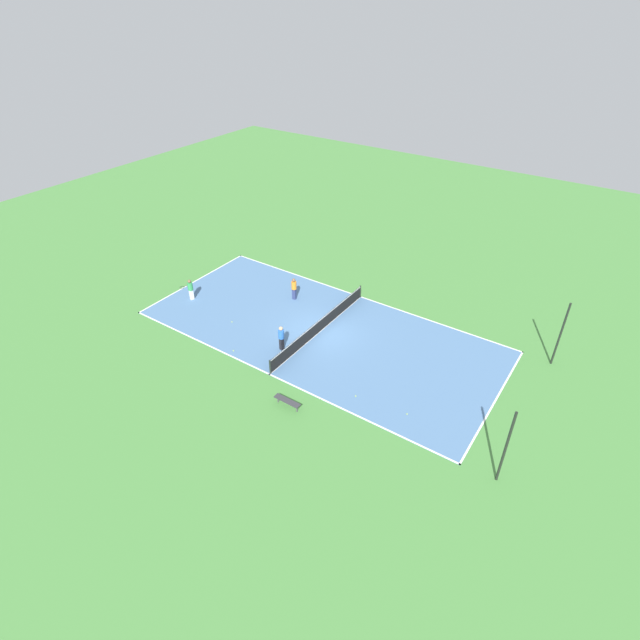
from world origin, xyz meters
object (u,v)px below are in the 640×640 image
(fence_post_back_right, at_px, (506,448))
(tennis_net, at_px, (320,325))
(bench, at_px, (287,401))
(tennis_ball_right_alley, at_px, (232,322))
(fence_post_back_left, at_px, (560,335))
(player_far_green, at_px, (190,288))
(player_near_blue, at_px, (281,336))
(tennis_ball_left_sideline, at_px, (233,351))
(player_center_orange, at_px, (294,287))
(tennis_ball_far_baseline, at_px, (407,414))
(tennis_ball_midcourt, at_px, (356,396))

(fence_post_back_right, bearing_deg, tennis_net, -110.96)
(bench, xyz_separation_m, tennis_ball_right_alley, (-4.22, -7.85, -0.33))
(fence_post_back_left, bearing_deg, tennis_ball_right_alley, -68.02)
(player_far_green, distance_m, tennis_ball_right_alley, 4.46)
(tennis_net, xyz_separation_m, player_near_blue, (2.87, -0.88, 0.46))
(player_far_green, height_order, tennis_ball_left_sideline, player_far_green)
(tennis_ball_right_alley, bearing_deg, fence_post_back_right, 82.06)
(bench, distance_m, player_center_orange, 10.88)
(player_near_blue, bearing_deg, tennis_ball_left_sideline, 134.41)
(tennis_ball_far_baseline, bearing_deg, tennis_net, -114.43)
(player_near_blue, bearing_deg, tennis_ball_right_alley, 90.48)
(tennis_net, relative_size, tennis_ball_right_alley, 150.40)
(tennis_net, relative_size, tennis_ball_left_sideline, 150.40)
(player_center_orange, distance_m, player_far_green, 7.28)
(tennis_ball_midcourt, distance_m, fence_post_back_right, 8.40)
(player_center_orange, bearing_deg, tennis_ball_midcourt, 138.61)
(player_near_blue, height_order, player_far_green, player_near_blue)
(tennis_ball_midcourt, bearing_deg, tennis_ball_left_sideline, -84.75)
(tennis_ball_left_sideline, height_order, fence_post_back_right, fence_post_back_right)
(player_center_orange, bearing_deg, tennis_ball_right_alley, 64.49)
(player_near_blue, height_order, tennis_ball_far_baseline, player_near_blue)
(fence_post_back_right, bearing_deg, tennis_ball_midcourt, -97.56)
(bench, distance_m, tennis_ball_left_sideline, 5.98)
(bench, height_order, tennis_ball_left_sideline, bench)
(player_center_orange, bearing_deg, tennis_ball_left_sideline, 88.35)
(tennis_net, height_order, tennis_ball_left_sideline, tennis_net)
(bench, relative_size, tennis_ball_right_alley, 22.89)
(fence_post_back_right, bearing_deg, player_center_orange, -113.34)
(tennis_ball_right_alley, bearing_deg, tennis_ball_midcourt, 81.77)
(player_far_green, height_order, tennis_ball_far_baseline, player_far_green)
(fence_post_back_left, bearing_deg, bench, -42.41)
(tennis_ball_far_baseline, distance_m, tennis_ball_left_sideline, 11.22)
(bench, bearing_deg, tennis_ball_midcourt, 46.05)
(tennis_net, relative_size, tennis_ball_far_baseline, 150.40)
(tennis_ball_right_alley, distance_m, fence_post_back_right, 18.82)
(tennis_net, relative_size, fence_post_back_left, 2.43)
(player_center_orange, relative_size, tennis_ball_right_alley, 24.25)
(tennis_net, bearing_deg, tennis_ball_right_alley, -65.60)
(fence_post_back_left, bearing_deg, tennis_ball_midcourt, -41.93)
(player_far_green, distance_m, fence_post_back_right, 23.12)
(tennis_ball_midcourt, xyz_separation_m, fence_post_back_right, (1.07, 8.08, 2.05))
(player_near_blue, bearing_deg, tennis_ball_far_baseline, -89.02)
(tennis_net, distance_m, fence_post_back_right, 14.16)
(bench, height_order, fence_post_back_left, fence_post_back_left)
(tennis_ball_left_sideline, distance_m, fence_post_back_right, 16.46)
(tennis_net, xyz_separation_m, fence_post_back_left, (-5.03, 13.13, 1.60))
(fence_post_back_left, bearing_deg, tennis_ball_far_baseline, -30.81)
(player_near_blue, distance_m, tennis_ball_right_alley, 4.63)
(player_near_blue, relative_size, player_far_green, 1.06)
(player_far_green, height_order, tennis_ball_midcourt, player_far_green)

